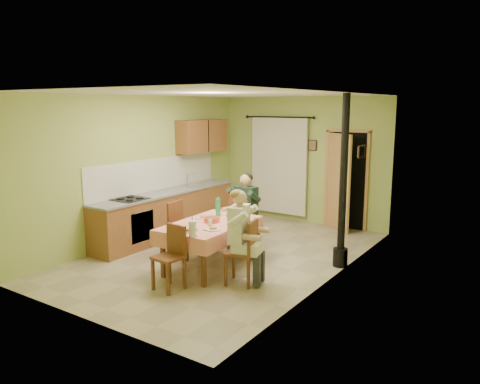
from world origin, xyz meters
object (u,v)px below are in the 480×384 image
Objects in this scene: chair_near at (169,270)px; stove_flue at (342,205)px; dining_table at (210,245)px; man_far at (245,203)px; chair_left at (184,241)px; chair_far at (244,235)px; chair_right at (242,265)px; man_right at (241,226)px.

chair_near is 0.33× the size of stove_flue.
dining_table is at bearing -81.37° from chair_near.
man_far reaches higher than chair_near.
chair_left is at bearing -121.42° from man_far.
chair_far is 1.61m from chair_right.
chair_left reaches higher than chair_right.
chair_near reaches higher than dining_table.
stove_flue reaches higher than chair_right.
chair_far is 0.70× the size of man_right.
chair_near is at bearing 28.12° from chair_left.
dining_table is 1.81× the size of chair_left.
chair_far is 1.71m from man_right.
stove_flue is (2.45, 1.06, 0.73)m from chair_left.
stove_flue is at bearing 33.40° from dining_table.
chair_right is at bearing -128.52° from chair_near.
chair_right reaches higher than dining_table.
chair_right is 1.94m from stove_flue.
man_far reaches higher than chair_far.
chair_right is at bearing -21.94° from dining_table.
chair_left is at bearing -52.13° from chair_near.
chair_left is 1.28m from man_far.
man_right reaches higher than chair_near.
chair_left is 0.70× the size of man_right.
stove_flue is (1.77, 0.17, 0.73)m from chair_far.
man_right reaches higher than chair_right.
chair_left is (-0.73, 0.20, -0.09)m from dining_table.
chair_left is at bearing 57.98° from man_right.
chair_right is at bearing 68.41° from chair_left.
chair_near is 0.67× the size of man_far.
chair_right is 1.60m from chair_left.
chair_near is 0.67× the size of man_right.
chair_far is 0.70× the size of man_far.
man_right is at bearing -121.35° from stove_flue.
man_far is at bearing -81.63° from chair_near.
man_far is at bearing 16.64° from man_right.
man_right is (1.51, -0.48, 0.59)m from chair_left.
chair_left is (-1.53, 0.47, 0.00)m from chair_right.
man_far and man_right have the same top height.
dining_table is 0.76m from chair_left.
stove_flue reaches higher than man_right.
chair_near is at bearing 121.94° from man_right.
man_far is 0.50× the size of stove_flue.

